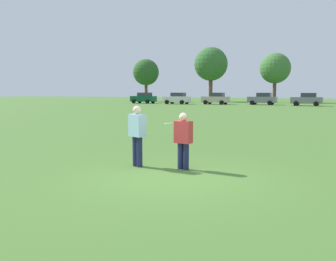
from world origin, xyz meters
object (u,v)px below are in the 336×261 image
object	(u,v)px
frisbee	(169,123)
parked_car_mid_right	(263,99)
parked_car_center	(216,98)
player_thrower	(137,133)
parked_car_mid_left	(177,98)
player_defender	(183,138)
parked_car_near_left	(144,98)
parked_car_near_right	(307,99)

from	to	relation	value
frisbee	parked_car_mid_right	xyz separation A→B (m)	(-2.66, 45.76, -0.30)
parked_car_center	frisbee	bearing A→B (deg)	-77.85
player_thrower	parked_car_mid_left	distance (m)	46.50
player_defender	parked_car_near_left	distance (m)	49.97
parked_car_mid_left	parked_car_mid_right	bearing A→B (deg)	8.42
frisbee	parked_car_center	bearing A→B (deg)	102.15
parked_car_near_left	parked_car_near_right	bearing A→B (deg)	-0.79
frisbee	parked_car_center	xyz separation A→B (m)	(-9.67, 44.91, -0.30)
parked_car_near_left	parked_car_center	bearing A→B (deg)	1.64
player_defender	parked_car_mid_left	bearing A→B (deg)	110.20
player_defender	parked_car_near_right	bearing A→B (deg)	85.92
parked_car_mid_left	parked_car_center	world-z (taller)	same
parked_car_mid_left	parked_car_center	size ratio (longest dim) A/B	1.00
player_thrower	parked_car_mid_right	bearing A→B (deg)	92.24
player_thrower	parked_car_mid_right	world-z (taller)	parked_car_mid_right
parked_car_center	parked_car_mid_right	size ratio (longest dim) A/B	1.00
frisbee	parked_car_near_right	distance (m)	44.35
player_thrower	frisbee	bearing A→B (deg)	15.16
player_thrower	parked_car_near_right	bearing A→B (deg)	84.27
player_defender	parked_car_near_left	bearing A→B (deg)	116.67
player_defender	parked_car_center	distance (m)	46.13
parked_car_near_right	parked_car_center	bearing A→B (deg)	176.96
player_thrower	frisbee	world-z (taller)	player_thrower
player_thrower	parked_car_near_right	size ratio (longest dim) A/B	0.39
player_thrower	parked_car_near_right	world-z (taller)	parked_car_near_right
frisbee	parked_car_near_left	xyz separation A→B (m)	(-21.99, 44.55, -0.30)
parked_car_near_left	parked_car_near_right	size ratio (longest dim) A/B	1.00
player_thrower	parked_car_mid_left	world-z (taller)	parked_car_mid_left
player_defender	frisbee	distance (m)	0.58
parked_car_mid_left	parked_car_near_right	xyz separation A→B (m)	(19.33, 0.38, 0.00)
parked_car_near_left	parked_car_mid_right	bearing A→B (deg)	3.57
frisbee	parked_car_near_left	distance (m)	49.69
parked_car_center	parked_car_near_right	distance (m)	13.29
player_thrower	parked_car_near_left	bearing A→B (deg)	115.26
parked_car_near_left	parked_car_mid_right	xyz separation A→B (m)	(19.33, 1.20, 0.00)
parked_car_near_left	parked_car_mid_left	xyz separation A→B (m)	(6.27, -0.73, 0.00)
parked_car_near_left	frisbee	bearing A→B (deg)	-63.73
player_defender	parked_car_mid_left	size ratio (longest dim) A/B	0.35
player_thrower	player_defender	distance (m)	1.31
parked_car_near_left	parked_car_near_right	world-z (taller)	same
parked_car_near_left	parked_car_mid_right	distance (m)	19.37
parked_car_near_left	parked_car_center	xyz separation A→B (m)	(12.32, 0.35, 0.00)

